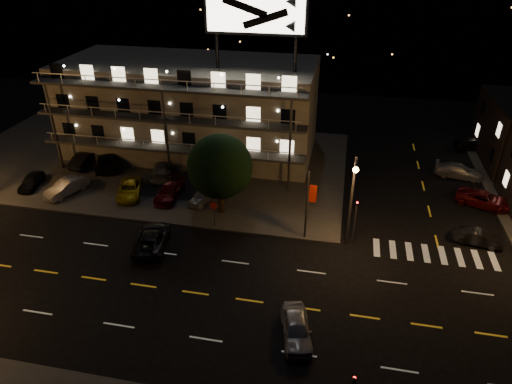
% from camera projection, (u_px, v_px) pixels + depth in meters
% --- Properties ---
extents(ground, '(140.00, 140.00, 0.00)m').
position_uv_depth(ground, '(222.00, 297.00, 32.57)').
color(ground, black).
rests_on(ground, ground).
extents(curb_nw, '(44.00, 24.00, 0.15)m').
position_uv_depth(curb_nw, '(149.00, 160.00, 51.99)').
color(curb_nw, '#363533').
rests_on(curb_nw, ground).
extents(motel, '(28.00, 13.80, 18.10)m').
position_uv_depth(motel, '(191.00, 107.00, 52.00)').
color(motel, gray).
rests_on(motel, ground).
extents(hill_backdrop, '(120.00, 25.00, 24.00)m').
position_uv_depth(hill_backdrop, '(284.00, 0.00, 86.53)').
color(hill_backdrop, black).
rests_on(hill_backdrop, ground).
extents(streetlight_nc, '(0.44, 1.92, 8.00)m').
position_uv_depth(streetlight_nc, '(352.00, 194.00, 35.43)').
color(streetlight_nc, '#2D2D30').
rests_on(streetlight_nc, ground).
extents(signal_nw, '(0.20, 0.27, 4.60)m').
position_uv_depth(signal_nw, '(355.00, 217.00, 37.00)').
color(signal_nw, '#2D2D30').
rests_on(signal_nw, ground).
extents(banner_north, '(0.83, 0.16, 6.40)m').
position_uv_depth(banner_north, '(308.00, 204.00, 37.16)').
color(banner_north, '#2D2D30').
rests_on(banner_north, ground).
extents(stop_sign, '(0.91, 0.11, 2.61)m').
position_uv_depth(stop_sign, '(214.00, 210.00, 39.55)').
color(stop_sign, '#2D2D30').
rests_on(stop_sign, ground).
extents(tree, '(6.01, 5.79, 7.57)m').
position_uv_depth(tree, '(219.00, 168.00, 40.05)').
color(tree, black).
rests_on(tree, curb_nw).
extents(lot_car_0, '(2.13, 3.98, 1.29)m').
position_uv_depth(lot_car_0, '(31.00, 181.00, 46.11)').
color(lot_car_0, black).
rests_on(lot_car_0, curb_nw).
extents(lot_car_1, '(3.08, 4.71, 1.47)m').
position_uv_depth(lot_car_1, '(66.00, 187.00, 44.85)').
color(lot_car_1, gray).
rests_on(lot_car_1, curb_nw).
extents(lot_car_2, '(3.51, 5.14, 1.31)m').
position_uv_depth(lot_car_2, '(130.00, 189.00, 44.62)').
color(lot_car_2, gold).
rests_on(lot_car_2, curb_nw).
extents(lot_car_3, '(1.92, 4.70, 1.36)m').
position_uv_depth(lot_car_3, '(169.00, 191.00, 44.22)').
color(lot_car_3, '#540C10').
rests_on(lot_car_3, curb_nw).
extents(lot_car_4, '(2.21, 3.89, 1.25)m').
position_uv_depth(lot_car_4, '(202.00, 196.00, 43.57)').
color(lot_car_4, gray).
rests_on(lot_car_4, curb_nw).
extents(lot_car_5, '(1.73, 4.58, 1.49)m').
position_uv_depth(lot_car_5, '(86.00, 159.00, 50.42)').
color(lot_car_5, black).
rests_on(lot_car_5, curb_nw).
extents(lot_car_6, '(4.45, 6.02, 1.52)m').
position_uv_depth(lot_car_6, '(109.00, 160.00, 50.07)').
color(lot_car_6, black).
rests_on(lot_car_6, curb_nw).
extents(lot_car_7, '(3.22, 5.50, 1.50)m').
position_uv_depth(lot_car_7, '(162.00, 169.00, 48.18)').
color(lot_car_7, gray).
rests_on(lot_car_7, curb_nw).
extents(lot_car_8, '(3.19, 4.84, 1.53)m').
position_uv_depth(lot_car_8, '(216.00, 171.00, 47.80)').
color(lot_car_8, black).
rests_on(lot_car_8, curb_nw).
extents(lot_car_9, '(1.92, 4.38, 1.40)m').
position_uv_depth(lot_car_9, '(212.00, 180.00, 46.22)').
color(lot_car_9, '#540C10').
rests_on(lot_car_9, curb_nw).
extents(side_car_0, '(4.08, 2.04, 1.29)m').
position_uv_depth(side_car_0, '(478.00, 237.00, 37.82)').
color(side_car_0, black).
rests_on(side_car_0, ground).
extents(side_car_1, '(5.53, 4.03, 1.40)m').
position_uv_depth(side_car_1, '(484.00, 199.00, 43.14)').
color(side_car_1, '#540C10').
rests_on(side_car_1, ground).
extents(side_car_2, '(5.12, 2.79, 1.41)m').
position_uv_depth(side_car_2, '(459.00, 171.00, 48.30)').
color(side_car_2, gray).
rests_on(side_car_2, ground).
extents(side_car_3, '(4.63, 2.58, 1.49)m').
position_uv_depth(side_car_3, '(473.00, 144.00, 54.44)').
color(side_car_3, black).
rests_on(side_car_3, ground).
extents(road_car_east, '(2.72, 4.66, 1.49)m').
position_uv_depth(road_car_east, '(296.00, 328.00, 28.99)').
color(road_car_east, gray).
rests_on(road_car_east, ground).
extents(road_car_west, '(3.51, 5.79, 1.50)m').
position_uv_depth(road_car_west, '(152.00, 239.00, 37.49)').
color(road_car_west, black).
rests_on(road_car_west, ground).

